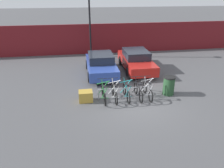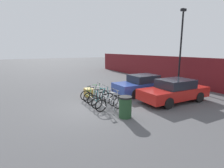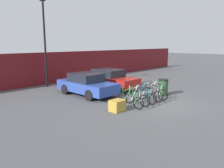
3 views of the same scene
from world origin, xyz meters
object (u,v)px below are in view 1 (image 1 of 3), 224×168
at_px(bicycle_silver, 148,91).
at_px(bicycle_white, 114,93).
at_px(bicycle_black, 138,91).
at_px(bicycle_green, 104,94).
at_px(trash_bin, 169,85).
at_px(car_blue, 101,64).
at_px(bicycle_teal, 126,92).
at_px(cargo_crate, 86,96).
at_px(lamp_post, 89,13).
at_px(bike_rack, 125,89).
at_px(car_red, 136,60).

bearing_deg(bicycle_silver, bicycle_white, -176.71).
bearing_deg(bicycle_black, bicycle_green, -178.96).
bearing_deg(trash_bin, bicycle_silver, -171.43).
relative_size(bicycle_silver, car_blue, 0.41).
distance_m(bicycle_teal, cargo_crate, 2.10).
height_order(bicycle_green, lamp_post, lamp_post).
bearing_deg(bicycle_white, bike_rack, 16.90).
distance_m(bicycle_white, bicycle_teal, 0.62).
height_order(bicycle_silver, lamp_post, lamp_post).
bearing_deg(bicycle_white, trash_bin, 6.64).
xyz_separation_m(bicycle_silver, cargo_crate, (-3.24, 0.08, -0.10)).
height_order(bicycle_teal, bicycle_silver, same).
distance_m(bike_rack, bicycle_teal, 0.18).
distance_m(bicycle_silver, car_blue, 4.30).
distance_m(bicycle_black, car_red, 4.38).
height_order(car_red, lamp_post, lamp_post).
bearing_deg(bike_rack, bicycle_black, -12.73).
height_order(bike_rack, car_blue, car_blue).
relative_size(bicycle_white, car_blue, 0.41).
bearing_deg(trash_bin, car_blue, 132.57).
xyz_separation_m(bicycle_green, car_blue, (0.28, 3.76, 0.31)).
bearing_deg(cargo_crate, bicycle_black, -1.58).
bearing_deg(bike_rack, bicycle_silver, -7.26).
xyz_separation_m(bicycle_teal, lamp_post, (-1.30, 7.97, 3.19)).
distance_m(bicycle_green, trash_bin, 3.58).
distance_m(bicycle_white, bicycle_silver, 1.77).
xyz_separation_m(bike_rack, bicycle_black, (0.66, -0.15, -0.10)).
height_order(bicycle_silver, car_blue, car_blue).
height_order(bicycle_white, car_blue, car_blue).
relative_size(bike_rack, lamp_post, 0.45).
relative_size(car_blue, trash_bin, 4.04).
bearing_deg(bicycle_white, bicycle_silver, 3.10).
xyz_separation_m(bicycle_silver, lamp_post, (-2.44, 7.97, 3.19)).
xyz_separation_m(bicycle_black, cargo_crate, (-2.74, 0.08, -0.10)).
height_order(bicycle_teal, car_blue, car_blue).
xyz_separation_m(bicycle_white, trash_bin, (3.01, 0.19, 0.14)).
relative_size(bike_rack, car_red, 0.64).
relative_size(lamp_post, trash_bin, 6.23).
distance_m(bicycle_teal, lamp_post, 8.68).
relative_size(bicycle_silver, trash_bin, 1.66).
bearing_deg(bicycle_green, trash_bin, 6.66).
bearing_deg(cargo_crate, car_red, 48.33).
bearing_deg(bicycle_black, bike_rack, 168.31).
relative_size(car_blue, lamp_post, 0.65).
bearing_deg(trash_bin, car_red, 100.60).
bearing_deg(cargo_crate, lamp_post, 84.21).
xyz_separation_m(bicycle_white, bicycle_teal, (0.62, 0.00, 0.00)).
relative_size(bicycle_green, lamp_post, 0.27).
distance_m(bicycle_teal, car_blue, 3.88).
xyz_separation_m(bike_rack, bicycle_teal, (0.02, -0.15, -0.10)).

